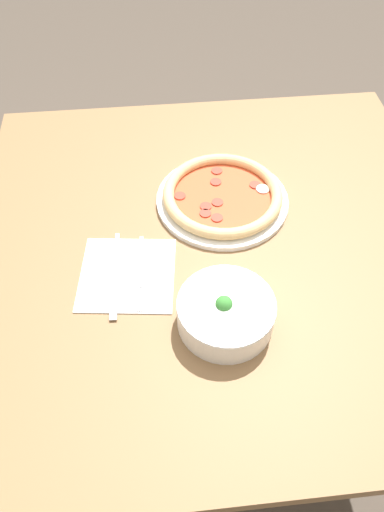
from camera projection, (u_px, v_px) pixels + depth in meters
ground_plane at (210, 390)px, 1.66m from camera, size 8.00×8.00×0.00m
dining_table at (218, 270)px, 1.16m from camera, size 1.06×1.06×0.75m
pizza at (222, 196)px, 1.14m from camera, size 0.30×0.30×0.04m
bowl at (226, 312)px, 0.92m from camera, size 0.18×0.18×0.08m
napkin at (127, 274)px, 1.02m from camera, size 0.21×0.21×0.00m
fork at (141, 271)px, 1.02m from camera, size 0.02×0.19×0.00m
knife at (116, 270)px, 1.02m from camera, size 0.02×0.22×0.01m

